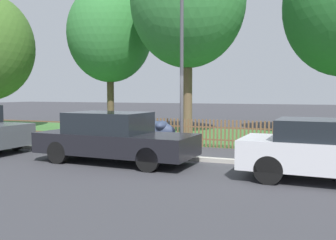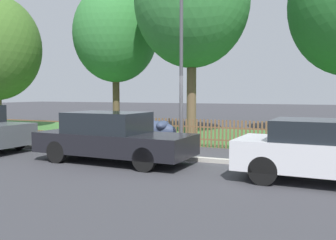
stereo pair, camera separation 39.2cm
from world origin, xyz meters
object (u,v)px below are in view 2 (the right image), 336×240
object	(u,v)px
tree_mid_park	(192,1)
tree_behind_motorcycle	(115,34)
parked_car_navy_estate	(112,137)
parked_car_red_compact	(323,151)
street_lamp	(180,28)
covered_motorcycle	(152,131)

from	to	relation	value
tree_mid_park	tree_behind_motorcycle	bearing A→B (deg)	161.73
parked_car_navy_estate	parked_car_red_compact	xyz separation A→B (m)	(5.57, -0.24, -0.01)
street_lamp	tree_mid_park	bearing A→B (deg)	107.18
tree_behind_motorcycle	street_lamp	world-z (taller)	tree_behind_motorcycle
parked_car_navy_estate	covered_motorcycle	size ratio (longest dim) A/B	2.26
parked_car_red_compact	tree_behind_motorcycle	bearing A→B (deg)	141.16
parked_car_red_compact	street_lamp	world-z (taller)	street_lamp
street_lamp	parked_car_navy_estate	bearing A→B (deg)	-130.82
parked_car_red_compact	tree_behind_motorcycle	xyz separation A→B (m)	(-11.29, 9.70, 4.62)
covered_motorcycle	street_lamp	world-z (taller)	street_lamp
covered_motorcycle	tree_mid_park	bearing A→B (deg)	88.26
covered_motorcycle	street_lamp	size ratio (longest dim) A/B	0.32
parked_car_red_compact	tree_mid_park	size ratio (longest dim) A/B	0.41
parked_car_red_compact	tree_mid_park	bearing A→B (deg)	128.97
tree_behind_motorcycle	tree_mid_park	size ratio (longest dim) A/B	0.86
tree_mid_park	parked_car_navy_estate	bearing A→B (deg)	-86.60
parked_car_navy_estate	parked_car_red_compact	world-z (taller)	parked_car_navy_estate
parked_car_red_compact	street_lamp	size ratio (longest dim) A/B	0.61
tree_behind_motorcycle	covered_motorcycle	bearing A→B (deg)	-49.60
covered_motorcycle	tree_behind_motorcycle	xyz separation A→B (m)	(-5.56, 6.53, 4.71)
tree_behind_motorcycle	parked_car_red_compact	bearing A→B (deg)	-40.66
parked_car_navy_estate	tree_behind_motorcycle	xyz separation A→B (m)	(-5.72, 9.45, 4.62)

